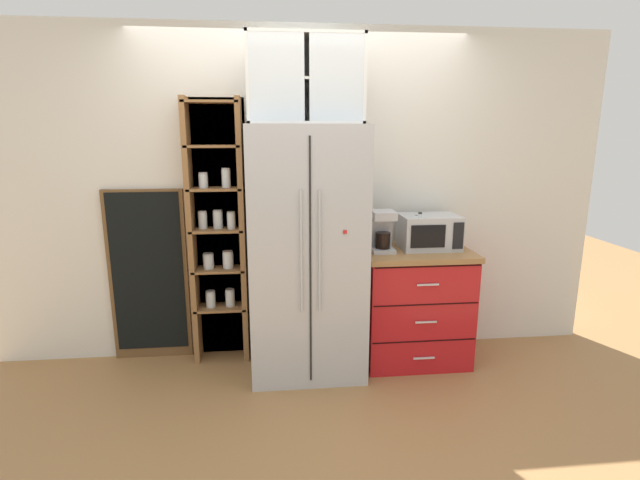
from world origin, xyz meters
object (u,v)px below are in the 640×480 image
(refrigerator, at_px, (306,252))
(mug_charcoal, at_px, (419,245))
(microwave, at_px, (429,232))
(bottle_clear, at_px, (419,234))
(mug_cream, at_px, (414,242))
(coffee_maker, at_px, (382,231))
(chalkboard_menu, at_px, (149,275))
(bottle_green, at_px, (415,234))

(refrigerator, bearing_deg, mug_charcoal, 1.58)
(microwave, height_order, bottle_clear, bottle_clear)
(mug_cream, xyz_separation_m, bottle_clear, (-0.00, -0.12, 0.09))
(mug_cream, distance_m, bottle_clear, 0.15)
(coffee_maker, xyz_separation_m, chalkboard_menu, (-1.79, 0.25, -0.37))
(refrigerator, xyz_separation_m, microwave, (0.95, 0.10, 0.11))
(bottle_green, bearing_deg, microwave, -0.22)
(mug_cream, bearing_deg, mug_charcoal, -90.05)
(bottle_green, height_order, chalkboard_menu, chalkboard_menu)
(coffee_maker, height_order, bottle_green, coffee_maker)
(mug_cream, bearing_deg, coffee_maker, -166.07)
(bottle_clear, distance_m, bottle_green, 0.09)
(chalkboard_menu, bearing_deg, bottle_green, -5.70)
(microwave, relative_size, coffee_maker, 1.42)
(microwave, distance_m, bottle_clear, 0.14)
(coffee_maker, relative_size, mug_cream, 2.78)
(bottle_clear, xyz_separation_m, chalkboard_menu, (-2.06, 0.30, -0.35))
(coffee_maker, height_order, mug_charcoal, coffee_maker)
(microwave, height_order, coffee_maker, coffee_maker)
(refrigerator, relative_size, microwave, 4.15)
(mug_cream, xyz_separation_m, chalkboard_menu, (-2.07, 0.18, -0.25))
(bottle_green, bearing_deg, mug_charcoal, -88.57)
(microwave, distance_m, mug_cream, 0.14)
(microwave, xyz_separation_m, bottle_clear, (-0.10, -0.09, 0.00))
(refrigerator, relative_size, mug_cream, 16.39)
(microwave, height_order, bottle_green, same)
(refrigerator, relative_size, bottle_clear, 6.11)
(coffee_maker, bearing_deg, bottle_green, 8.77)
(refrigerator, distance_m, microwave, 0.97)
(coffee_maker, relative_size, bottle_green, 1.19)
(mug_cream, height_order, bottle_green, bottle_green)
(bottle_green, bearing_deg, mug_cream, 85.46)
(microwave, xyz_separation_m, bottle_green, (-0.10, 0.00, -0.02))
(coffee_maker, bearing_deg, chalkboard_menu, 172.09)
(bottle_clear, bearing_deg, chalkboard_menu, 171.85)
(refrigerator, distance_m, bottle_green, 0.86)
(refrigerator, relative_size, coffee_maker, 5.89)
(refrigerator, bearing_deg, microwave, 6.18)
(mug_charcoal, distance_m, chalkboard_menu, 2.10)
(bottle_clear, relative_size, chalkboard_menu, 0.22)
(chalkboard_menu, bearing_deg, coffee_maker, -7.91)
(coffee_maker, bearing_deg, mug_cream, 13.93)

